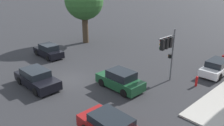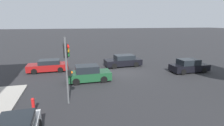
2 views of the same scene
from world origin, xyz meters
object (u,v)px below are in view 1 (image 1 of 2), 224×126
at_px(street_tree, 84,1).
at_px(crossing_car_2, 120,80).
at_px(traffic_signal, 168,47).
at_px(parked_car_0, 217,67).
at_px(crossing_car_0, 37,78).
at_px(crossing_car_3, 48,51).
at_px(fire_hydrant, 197,81).

height_order(street_tree, crossing_car_2, street_tree).
bearing_deg(traffic_signal, street_tree, -12.79).
xyz_separation_m(street_tree, parked_car_0, (18.22, 2.20, -5.26)).
relative_size(traffic_signal, crossing_car_0, 0.98).
height_order(traffic_signal, crossing_car_3, traffic_signal).
bearing_deg(street_tree, traffic_signal, -11.28).
distance_m(parked_car_0, fire_hydrant, 3.95).
relative_size(traffic_signal, crossing_car_2, 1.12).
bearing_deg(fire_hydrant, traffic_signal, -147.46).
distance_m(street_tree, crossing_car_2, 16.39).
xyz_separation_m(street_tree, fire_hydrant, (18.14, -1.75, -5.46)).
bearing_deg(fire_hydrant, crossing_car_3, -160.98).
bearing_deg(parked_car_0, fire_hydrant, 177.14).
relative_size(traffic_signal, fire_hydrant, 5.12).
bearing_deg(traffic_signal, fire_hydrant, -148.97).
xyz_separation_m(crossing_car_3, fire_hydrant, (15.81, 5.45, -0.23)).
bearing_deg(crossing_car_2, fire_hydrant, -130.13).
height_order(street_tree, parked_car_0, street_tree).
xyz_separation_m(traffic_signal, fire_hydrant, (2.24, 1.43, -2.84)).
bearing_deg(parked_car_0, crossing_car_3, 118.87).
distance_m(traffic_signal, crossing_car_3, 14.40).
xyz_separation_m(crossing_car_0, fire_hydrant, (9.30, 9.97, -0.23)).
xyz_separation_m(crossing_car_2, fire_hydrant, (4.17, 5.06, -0.25)).
bearing_deg(parked_car_0, traffic_signal, 154.96).
bearing_deg(traffic_signal, parked_car_0, -114.82).
xyz_separation_m(street_tree, crossing_car_2, (13.97, -6.81, -5.21)).
relative_size(street_tree, crossing_car_2, 2.07).
relative_size(crossing_car_2, parked_car_0, 0.90).
height_order(crossing_car_3, parked_car_0, crossing_car_3).
height_order(traffic_signal, parked_car_0, traffic_signal).
relative_size(street_tree, parked_car_0, 1.86).
relative_size(crossing_car_2, fire_hydrant, 4.58).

